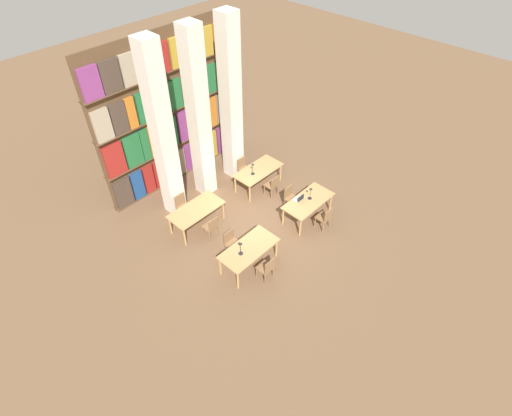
{
  "coord_description": "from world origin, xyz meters",
  "views": [
    {
      "loc": [
        -6.98,
        -6.74,
        9.7
      ],
      "look_at": [
        0.0,
        -0.12,
        0.69
      ],
      "focal_mm": 28.0,
      "sensor_mm": 36.0,
      "label": 1
    }
  ],
  "objects_px": {
    "chair_4": "(211,227)",
    "desk_lamp_2": "(253,167)",
    "laptop": "(299,199)",
    "chair_7": "(244,168)",
    "chair_2": "(325,217)",
    "chair_6": "(273,185)",
    "pillar_left": "(163,136)",
    "reading_table_2": "(196,211)",
    "chair_5": "(183,205)",
    "reading_table_0": "(249,250)",
    "desk_lamp_0": "(240,246)",
    "pillar_center": "(199,119)",
    "reading_table_3": "(258,172)",
    "pillar_right": "(231,103)",
    "desk_lamp_1": "(311,191)",
    "chair_1": "(232,242)",
    "chair_0": "(267,268)",
    "reading_table_1": "(308,202)",
    "chair_3": "(291,197)"
  },
  "relations": [
    {
      "from": "chair_2",
      "to": "reading_table_3",
      "type": "relative_size",
      "value": 0.48
    },
    {
      "from": "reading_table_3",
      "to": "pillar_right",
      "type": "bearing_deg",
      "value": 92.4
    },
    {
      "from": "chair_2",
      "to": "reading_table_2",
      "type": "bearing_deg",
      "value": 132.25
    },
    {
      "from": "pillar_left",
      "to": "reading_table_2",
      "type": "xyz_separation_m",
      "value": [
        -0.01,
        -1.22,
        -2.32
      ]
    },
    {
      "from": "pillar_right",
      "to": "desk_lamp_0",
      "type": "bearing_deg",
      "value": -131.53
    },
    {
      "from": "pillar_right",
      "to": "desk_lamp_2",
      "type": "bearing_deg",
      "value": -101.69
    },
    {
      "from": "chair_0",
      "to": "laptop",
      "type": "relative_size",
      "value": 2.75
    },
    {
      "from": "pillar_right",
      "to": "chair_0",
      "type": "relative_size",
      "value": 6.81
    },
    {
      "from": "chair_0",
      "to": "chair_7",
      "type": "distance_m",
      "value": 4.85
    },
    {
      "from": "desk_lamp_2",
      "to": "pillar_left",
      "type": "bearing_deg",
      "value": 153.68
    },
    {
      "from": "desk_lamp_0",
      "to": "chair_3",
      "type": "xyz_separation_m",
      "value": [
        3.18,
        0.74,
        -0.61
      ]
    },
    {
      "from": "reading_table_1",
      "to": "chair_3",
      "type": "bearing_deg",
      "value": 91.38
    },
    {
      "from": "reading_table_0",
      "to": "chair_4",
      "type": "bearing_deg",
      "value": 89.91
    },
    {
      "from": "chair_0",
      "to": "reading_table_1",
      "type": "distance_m",
      "value": 3.0
    },
    {
      "from": "chair_1",
      "to": "chair_3",
      "type": "height_order",
      "value": "same"
    },
    {
      "from": "chair_5",
      "to": "chair_7",
      "type": "distance_m",
      "value": 2.93
    },
    {
      "from": "pillar_center",
      "to": "chair_7",
      "type": "height_order",
      "value": "pillar_center"
    },
    {
      "from": "pillar_center",
      "to": "laptop",
      "type": "height_order",
      "value": "pillar_center"
    },
    {
      "from": "desk_lamp_0",
      "to": "reading_table_2",
      "type": "distance_m",
      "value": 2.46
    },
    {
      "from": "chair_1",
      "to": "chair_3",
      "type": "bearing_deg",
      "value": -179.47
    },
    {
      "from": "pillar_right",
      "to": "chair_6",
      "type": "relative_size",
      "value": 6.81
    },
    {
      "from": "pillar_right",
      "to": "chair_5",
      "type": "relative_size",
      "value": 6.81
    },
    {
      "from": "chair_4",
      "to": "chair_6",
      "type": "distance_m",
      "value": 2.93
    },
    {
      "from": "reading_table_0",
      "to": "chair_1",
      "type": "bearing_deg",
      "value": 91.02
    },
    {
      "from": "chair_4",
      "to": "desk_lamp_2",
      "type": "distance_m",
      "value": 2.78
    },
    {
      "from": "reading_table_1",
      "to": "chair_6",
      "type": "xyz_separation_m",
      "value": [
        0.05,
        1.63,
        -0.2
      ]
    },
    {
      "from": "chair_7",
      "to": "desk_lamp_2",
      "type": "relative_size",
      "value": 1.83
    },
    {
      "from": "pillar_left",
      "to": "chair_4",
      "type": "bearing_deg",
      "value": -90.88
    },
    {
      "from": "reading_table_0",
      "to": "chair_7",
      "type": "distance_m",
      "value": 4.29
    },
    {
      "from": "reading_table_2",
      "to": "desk_lamp_1",
      "type": "bearing_deg",
      "value": -38.65
    },
    {
      "from": "chair_3",
      "to": "chair_4",
      "type": "height_order",
      "value": "same"
    },
    {
      "from": "reading_table_1",
      "to": "reading_table_3",
      "type": "height_order",
      "value": "same"
    },
    {
      "from": "reading_table_1",
      "to": "chair_4",
      "type": "xyz_separation_m",
      "value": [
        -2.88,
        1.67,
        -0.2
      ]
    },
    {
      "from": "laptop",
      "to": "desk_lamp_0",
      "type": "bearing_deg",
      "value": 4.89
    },
    {
      "from": "chair_6",
      "to": "desk_lamp_2",
      "type": "distance_m",
      "value": 0.98
    },
    {
      "from": "reading_table_0",
      "to": "chair_0",
      "type": "bearing_deg",
      "value": -91.02
    },
    {
      "from": "reading_table_2",
      "to": "desk_lamp_2",
      "type": "bearing_deg",
      "value": -1.38
    },
    {
      "from": "chair_2",
      "to": "laptop",
      "type": "relative_size",
      "value": 2.75
    },
    {
      "from": "reading_table_0",
      "to": "chair_5",
      "type": "distance_m",
      "value": 3.17
    },
    {
      "from": "laptop",
      "to": "chair_7",
      "type": "relative_size",
      "value": 0.36
    },
    {
      "from": "desk_lamp_1",
      "to": "reading_table_3",
      "type": "distance_m",
      "value": 2.38
    },
    {
      "from": "chair_4",
      "to": "chair_2",
      "type": "bearing_deg",
      "value": -39.99
    },
    {
      "from": "desk_lamp_0",
      "to": "desk_lamp_1",
      "type": "bearing_deg",
      "value": 0.48
    },
    {
      "from": "laptop",
      "to": "reading_table_2",
      "type": "xyz_separation_m",
      "value": [
        -2.68,
        2.15,
        -0.13
      ]
    },
    {
      "from": "pillar_center",
      "to": "chair_1",
      "type": "distance_m",
      "value": 4.13
    },
    {
      "from": "chair_4",
      "to": "desk_lamp_0",
      "type": "bearing_deg",
      "value": -100.69
    },
    {
      "from": "reading_table_3",
      "to": "chair_6",
      "type": "height_order",
      "value": "chair_6"
    },
    {
      "from": "chair_7",
      "to": "chair_3",
      "type": "bearing_deg",
      "value": 88.42
    },
    {
      "from": "chair_1",
      "to": "chair_3",
      "type": "distance_m",
      "value": 2.88
    },
    {
      "from": "pillar_right",
      "to": "desk_lamp_0",
      "type": "xyz_separation_m",
      "value": [
        -3.22,
        -3.63,
        -1.91
      ]
    }
  ]
}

